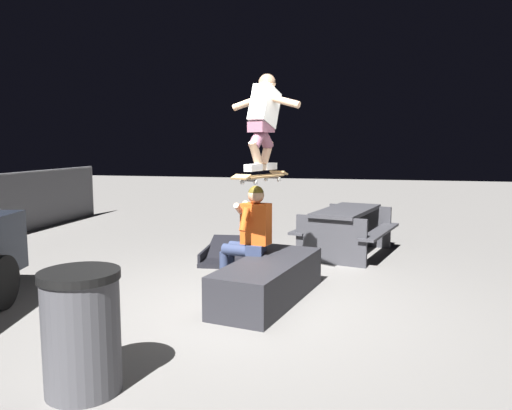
# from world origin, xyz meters

# --- Properties ---
(ground_plane) EXTENTS (40.00, 40.00, 0.00)m
(ground_plane) POSITION_xyz_m (0.00, 0.00, 0.00)
(ground_plane) COLOR slate
(ledge_box_main) EXTENTS (1.97, 1.05, 0.47)m
(ledge_box_main) POSITION_xyz_m (0.19, -0.18, 0.23)
(ledge_box_main) COLOR #28282D
(ledge_box_main) RESTS_ON ground
(person_sitting_on_ledge) EXTENTS (0.59, 0.78, 1.30)m
(person_sitting_on_ledge) POSITION_xyz_m (0.55, 0.15, 0.72)
(person_sitting_on_ledge) COLOR #2D3856
(person_sitting_on_ledge) RESTS_ON ground
(skateboard) EXTENTS (1.03, 0.50, 0.13)m
(skateboard) POSITION_xyz_m (0.40, -0.04, 1.42)
(skateboard) COLOR #AD8451
(skater_airborne) EXTENTS (0.64, 0.87, 1.12)m
(skater_airborne) POSITION_xyz_m (0.45, -0.06, 2.11)
(skater_airborne) COLOR white
(kicker_ramp) EXTENTS (1.27, 0.99, 0.38)m
(kicker_ramp) POSITION_xyz_m (2.04, 0.74, 0.06)
(kicker_ramp) COLOR black
(kicker_ramp) RESTS_ON ground
(picnic_table_back) EXTENTS (1.99, 1.73, 0.75)m
(picnic_table_back) POSITION_xyz_m (2.83, -0.95, 0.50)
(picnic_table_back) COLOR #38383D
(picnic_table_back) RESTS_ON ground
(trash_bin) EXTENTS (0.58, 0.58, 0.91)m
(trash_bin) POSITION_xyz_m (-2.19, 0.74, 0.46)
(trash_bin) COLOR #47474C
(trash_bin) RESTS_ON ground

